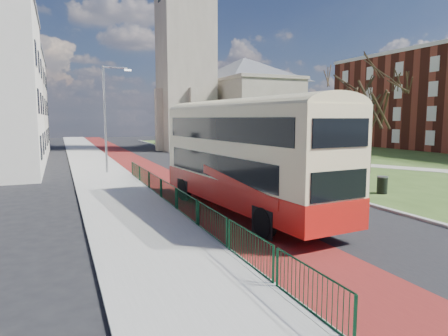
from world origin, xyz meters
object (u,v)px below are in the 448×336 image
litter_bin (382,185)px  streetlamp (107,114)px  winter_tree_near (371,93)px  bus (244,151)px  winter_tree_far (345,105)px

litter_bin → streetlamp: bearing=132.6°
winter_tree_near → litter_bin: (-5.30, -7.00, -5.63)m
bus → winter_tree_far: 31.73m
winter_tree_near → litter_bin: size_ratio=9.01×
winter_tree_near → bus: bearing=-150.6°
streetlamp → winter_tree_far: winter_tree_far is taller
streetlamp → litter_bin: bearing=-47.4°
winter_tree_far → winter_tree_near: bearing=-122.6°
streetlamp → winter_tree_far: (27.15, 6.09, 1.10)m
streetlamp → litter_bin: (13.22, -14.40, -4.06)m
streetlamp → winter_tree_near: winter_tree_near is taller
streetlamp → winter_tree_far: size_ratio=0.98×
bus → litter_bin: (9.11, 1.12, -2.26)m
streetlamp → bus: 16.16m
streetlamp → litter_bin: size_ratio=8.15×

